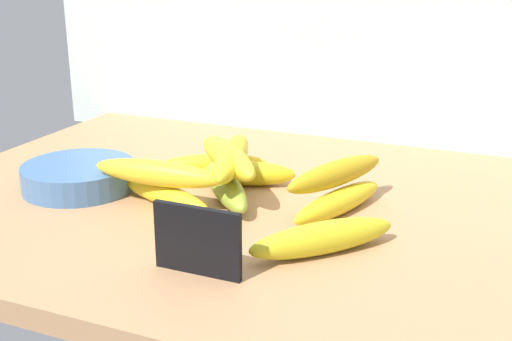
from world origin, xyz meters
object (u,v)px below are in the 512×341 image
object	(u,v)px
banana_0	(248,173)
banana_3	(226,186)
banana_4	(339,201)
banana_7	(231,158)
banana_6	(336,173)
banana_9	(226,158)
chalkboard_sign	(198,243)
banana_1	(163,194)
banana_8	(157,173)
banana_5	(323,238)
fruit_bowl	(79,176)
banana_2	(213,165)

from	to	relation	value
banana_0	banana_3	distance (cm)	7.04
banana_4	banana_7	world-z (taller)	banana_7
banana_6	banana_9	distance (cm)	16.59
chalkboard_sign	banana_9	xyz separation A→B (cm)	(-7.63, 23.63, 2.48)
banana_9	banana_4	bearing A→B (deg)	2.59
chalkboard_sign	banana_0	world-z (taller)	chalkboard_sign
banana_1	banana_8	size ratio (longest dim) A/B	0.95
banana_3	banana_5	xyz separation A→B (cm)	(19.21, -12.08, -0.02)
banana_7	banana_9	bearing A→B (deg)	-165.56
banana_0	banana_6	bearing A→B (deg)	-15.28
banana_5	banana_9	world-z (taller)	banana_9
banana_5	banana_8	xyz separation A→B (cm)	(-26.97, 5.46, 3.14)
banana_5	banana_8	size ratio (longest dim) A/B	0.98
banana_3	banana_5	world-z (taller)	same
banana_5	banana_0	bearing A→B (deg)	134.28
fruit_bowl	banana_2	distance (cm)	21.73
banana_5	banana_3	bearing A→B (deg)	147.85
chalkboard_sign	banana_2	bearing A→B (deg)	113.97
banana_1	banana_7	xyz separation A→B (cm)	(7.97, 6.51, 4.67)
chalkboard_sign	banana_3	xyz separation A→B (cm)	(-7.52, 22.99, -1.76)
banana_4	banana_5	bearing A→B (deg)	-82.12
fruit_bowl	banana_9	xyz separation A→B (cm)	(23.27, 5.47, 4.34)
banana_1	banana_2	size ratio (longest dim) A/B	1.09
banana_9	banana_5	bearing A→B (deg)	-33.34
banana_3	banana_6	distance (cm)	16.89
banana_1	banana_4	bearing A→B (deg)	16.06
banana_2	banana_9	size ratio (longest dim) A/B	0.91
fruit_bowl	banana_4	world-z (taller)	fruit_bowl
banana_8	banana_1	bearing A→B (deg)	72.10
banana_0	banana_3	world-z (taller)	banana_3
banana_1	banana_8	world-z (taller)	banana_8
fruit_bowl	banana_5	world-z (taller)	banana_5
fruit_bowl	banana_1	xyz separation A→B (cm)	(15.92, -0.88, -0.33)
banana_3	banana_0	bearing A→B (deg)	85.14
banana_9	banana_7	bearing A→B (deg)	14.44
banana_0	banana_1	xyz separation A→B (cm)	(-8.06, -12.73, -0.32)
banana_7	banana_9	distance (cm)	0.64
banana_0	banana_4	world-z (taller)	banana_0
banana_7	banana_0	bearing A→B (deg)	89.22
chalkboard_sign	banana_6	world-z (taller)	chalkboard_sign
chalkboard_sign	banana_7	bearing A→B (deg)	106.41
fruit_bowl	banana_8	xyz separation A→B (cm)	(15.63, -1.78, 3.22)
banana_1	banana_9	size ratio (longest dim) A/B	0.99
banana_8	chalkboard_sign	bearing A→B (deg)	-46.99
chalkboard_sign	banana_6	distance (cm)	27.22
banana_1	banana_0	bearing A→B (deg)	57.66
banana_2	banana_9	world-z (taller)	banana_9
banana_3	banana_8	bearing A→B (deg)	-139.51
banana_2	banana_4	size ratio (longest dim) A/B	0.91
banana_8	banana_9	bearing A→B (deg)	43.52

